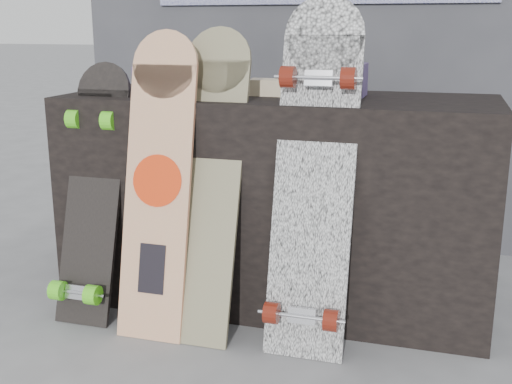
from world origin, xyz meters
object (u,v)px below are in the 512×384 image
(longboard_geisha, at_px, (158,176))
(longboard_celtic, at_px, (208,174))
(vendor_table, at_px, (277,200))
(longboard_cascadia, at_px, (315,170))
(skateboard_dark, at_px, (92,189))

(longboard_geisha, relative_size, longboard_celtic, 0.99)
(vendor_table, xyz_separation_m, longboard_celtic, (-0.16, -0.31, 0.16))
(vendor_table, bearing_deg, longboard_geisha, -132.35)
(longboard_cascadia, bearing_deg, longboard_celtic, 177.62)
(skateboard_dark, bearing_deg, longboard_cascadia, -0.35)
(vendor_table, xyz_separation_m, longboard_cascadia, (0.21, -0.32, 0.20))
(longboard_geisha, distance_m, longboard_celtic, 0.17)
(vendor_table, distance_m, skateboard_dark, 0.70)
(longboard_celtic, bearing_deg, longboard_geisha, -162.39)
(vendor_table, distance_m, longboard_celtic, 0.38)
(vendor_table, xyz_separation_m, skateboard_dark, (-0.61, -0.32, 0.08))
(longboard_celtic, height_order, skateboard_dark, longboard_celtic)
(longboard_cascadia, height_order, skateboard_dark, longboard_cascadia)
(vendor_table, relative_size, longboard_cascadia, 1.38)
(longboard_cascadia, bearing_deg, vendor_table, 122.92)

